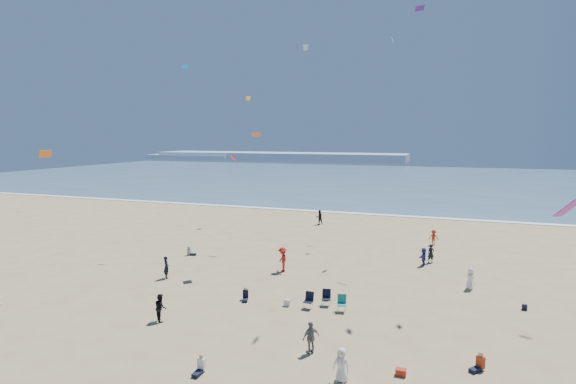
% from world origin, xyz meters
% --- Properties ---
extents(ocean, '(220.00, 100.00, 0.06)m').
position_xyz_m(ocean, '(0.00, 95.00, 0.03)').
color(ocean, '#476B84').
rests_on(ocean, ground).
extents(surf_line, '(220.00, 1.20, 0.08)m').
position_xyz_m(surf_line, '(0.00, 45.00, 0.04)').
color(surf_line, white).
rests_on(surf_line, ground).
extents(headland_far, '(110.00, 20.00, 3.20)m').
position_xyz_m(headland_far, '(-60.00, 170.00, 1.60)').
color(headland_far, '#7A8EA8').
rests_on(headland_far, ground).
extents(headland_near, '(40.00, 14.00, 2.00)m').
position_xyz_m(headland_near, '(-100.00, 165.00, 1.00)').
color(headland_near, '#7A8EA8').
rests_on(headland_near, ground).
extents(standing_flyers, '(34.91, 45.15, 1.90)m').
position_xyz_m(standing_flyers, '(3.45, 12.11, 0.85)').
color(standing_flyers, black).
rests_on(standing_flyers, ground).
extents(seated_group, '(23.60, 23.33, 0.84)m').
position_xyz_m(seated_group, '(1.39, 7.22, 0.42)').
color(seated_group, silver).
rests_on(seated_group, ground).
extents(chair_cluster, '(2.67, 1.46, 1.00)m').
position_xyz_m(chair_cluster, '(3.21, 11.28, 0.50)').
color(chair_cluster, black).
rests_on(chair_cluster, ground).
extents(white_tote, '(0.35, 0.20, 0.40)m').
position_xyz_m(white_tote, '(0.89, 10.95, 0.20)').
color(white_tote, silver).
rests_on(white_tote, ground).
extents(black_backpack, '(0.30, 0.22, 0.38)m').
position_xyz_m(black_backpack, '(2.91, 12.70, 0.19)').
color(black_backpack, black).
rests_on(black_backpack, ground).
extents(cooler, '(0.45, 0.30, 0.30)m').
position_xyz_m(cooler, '(8.25, 5.03, 0.15)').
color(cooler, '#AA2B18').
rests_on(cooler, ground).
extents(navy_bag, '(0.28, 0.18, 0.34)m').
position_xyz_m(navy_bag, '(14.47, 15.08, 0.17)').
color(navy_bag, black).
rests_on(navy_bag, ground).
extents(kites_aloft, '(38.62, 45.90, 27.45)m').
position_xyz_m(kites_aloft, '(9.93, 13.20, 14.10)').
color(kites_aloft, '#0875C7').
rests_on(kites_aloft, ground).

